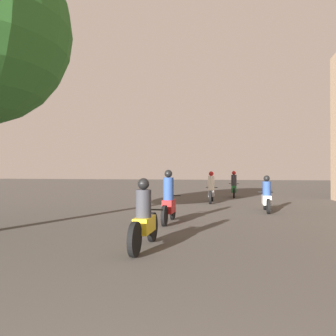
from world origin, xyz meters
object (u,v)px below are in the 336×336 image
(motorcycle_red, at_px, (169,201))
(motorcycle_green, at_px, (234,187))
(motorcycle_white, at_px, (267,197))
(motorcycle_yellow, at_px, (144,220))
(motorcycle_silver, at_px, (211,190))

(motorcycle_red, relative_size, motorcycle_green, 1.06)
(motorcycle_red, xyz_separation_m, motorcycle_green, (2.03, 10.43, -0.01))
(motorcycle_red, distance_m, motorcycle_white, 4.76)
(motorcycle_red, bearing_deg, motorcycle_white, 52.34)
(motorcycle_yellow, bearing_deg, motorcycle_silver, 89.79)
(motorcycle_yellow, bearing_deg, motorcycle_white, 69.50)
(motorcycle_red, distance_m, motorcycle_silver, 6.87)
(motorcycle_white, xyz_separation_m, motorcycle_silver, (-2.39, 3.36, 0.05))
(motorcycle_yellow, relative_size, motorcycle_green, 1.11)
(motorcycle_yellow, height_order, motorcycle_green, motorcycle_green)
(motorcycle_white, height_order, motorcycle_silver, motorcycle_silver)
(motorcycle_silver, bearing_deg, motorcycle_yellow, -88.52)
(motorcycle_red, relative_size, motorcycle_white, 1.03)
(motorcycle_yellow, bearing_deg, motorcycle_red, 96.41)
(motorcycle_yellow, height_order, motorcycle_red, motorcycle_red)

